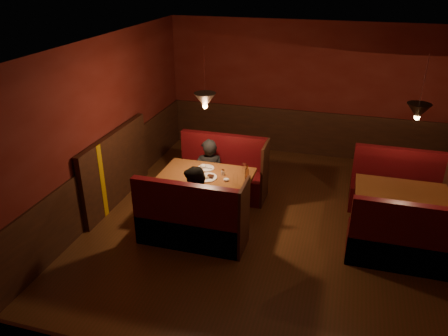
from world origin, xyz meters
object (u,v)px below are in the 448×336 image
(diner_a, at_px, (209,161))
(second_table, at_px, (400,202))
(main_bench_far, at_px, (223,176))
(second_bench_far, at_px, (396,191))
(main_table, at_px, (208,184))
(main_bench_near, at_px, (191,224))
(diner_b, at_px, (196,192))
(second_bench_near, at_px, (404,245))

(diner_a, bearing_deg, second_table, 156.36)
(main_bench_far, height_order, second_bench_far, main_bench_far)
(main_table, height_order, main_bench_far, main_bench_far)
(second_table, bearing_deg, main_table, -173.99)
(diner_a, bearing_deg, second_bench_far, 170.88)
(main_table, relative_size, diner_a, 0.99)
(main_bench_near, xyz_separation_m, second_bench_far, (3.05, 1.99, -0.01))
(second_bench_far, bearing_deg, diner_b, -151.11)
(main_table, bearing_deg, main_bench_near, -88.94)
(second_bench_near, distance_m, diner_b, 3.09)
(diner_a, bearing_deg, main_bench_far, -146.19)
(main_bench_far, bearing_deg, diner_a, -127.74)
(diner_a, height_order, diner_b, diner_a)
(diner_b, bearing_deg, second_table, 37.63)
(second_table, height_order, diner_a, diner_a)
(main_bench_near, xyz_separation_m, second_table, (3.02, 1.17, 0.22))
(second_bench_far, distance_m, diner_b, 3.52)
(main_bench_far, height_order, second_table, main_bench_far)
(main_bench_far, bearing_deg, second_bench_near, -23.99)
(second_bench_far, bearing_deg, second_table, -92.20)
(second_table, bearing_deg, second_bench_far, 87.80)
(diner_a, relative_size, diner_b, 1.02)
(main_table, bearing_deg, diner_a, 105.74)
(main_table, xyz_separation_m, diner_a, (-0.17, 0.61, 0.14))
(main_bench_far, xyz_separation_m, diner_b, (-0.02, -1.40, 0.39))
(main_bench_near, height_order, second_bench_far, main_bench_near)
(main_bench_near, height_order, diner_a, diner_a)
(main_bench_far, xyz_separation_m, second_table, (3.02, -0.53, 0.22))
(second_table, relative_size, second_bench_near, 0.90)
(main_table, height_order, second_table, main_table)
(main_bench_far, height_order, main_bench_near, same)
(second_bench_near, xyz_separation_m, diner_b, (-3.07, -0.05, 0.40))
(main_bench_far, relative_size, second_table, 1.20)
(main_bench_far, distance_m, main_bench_near, 1.70)
(second_bench_far, xyz_separation_m, second_bench_near, (0.00, -1.65, 0.00))
(main_bench_near, relative_size, second_bench_far, 1.09)
(main_bench_far, bearing_deg, second_bench_far, 5.42)
(main_bench_near, bearing_deg, second_bench_near, 6.51)
(diner_b, bearing_deg, main_bench_near, -65.13)
(second_table, distance_m, diner_b, 3.16)
(main_table, distance_m, main_bench_near, 0.89)
(second_bench_far, bearing_deg, diner_a, -170.67)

